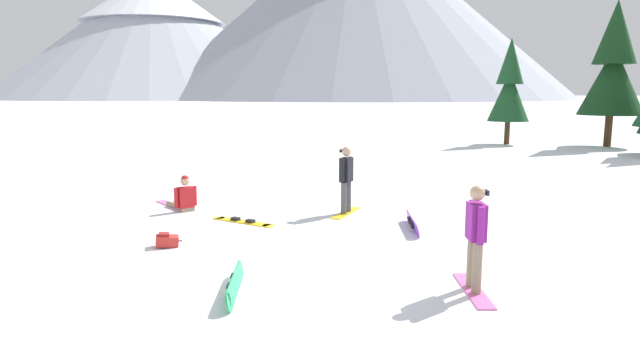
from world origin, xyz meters
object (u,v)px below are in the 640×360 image
object	(u,v)px
snowboarder_foreground	(476,236)
loose_snowboard_near_right	(235,284)
loose_snowboard_near_left	(412,223)
loose_snowboard_far_spare	(243,221)
pine_tree_broad	(613,67)
backpack_red	(167,240)
snowboarder_midground	(346,178)
snowboarder_background	(183,198)
pine_tree_young	(509,87)

from	to	relation	value
snowboarder_foreground	loose_snowboard_near_right	xyz separation A→B (m)	(-3.70, -0.62, -0.74)
loose_snowboard_near_left	loose_snowboard_far_spare	size ratio (longest dim) A/B	1.01
snowboarder_foreground	loose_snowboard_near_left	bearing A→B (deg)	102.81
loose_snowboard_near_right	pine_tree_broad	world-z (taller)	pine_tree_broad
loose_snowboard_near_right	backpack_red	world-z (taller)	backpack_red
loose_snowboard_near_left	backpack_red	bearing A→B (deg)	-156.35
snowboarder_midground	snowboarder_background	distance (m)	4.36
pine_tree_young	backpack_red	bearing A→B (deg)	-114.58
loose_snowboard_near_right	pine_tree_young	bearing A→B (deg)	71.47
snowboarder_foreground	snowboarder_midground	xyz separation A→B (m)	(-2.54, 5.30, 0.03)
loose_snowboard_near_right	loose_snowboard_far_spare	bearing A→B (deg)	104.61
snowboarder_background	snowboarder_midground	bearing A→B (deg)	2.84
loose_snowboard_far_spare	pine_tree_young	xyz separation A→B (m)	(9.94, 21.51, 3.35)
snowboarder_background	loose_snowboard_near_right	size ratio (longest dim) A/B	0.86
pine_tree_young	snowboarder_background	bearing A→B (deg)	-120.28
loose_snowboard_far_spare	loose_snowboard_near_left	bearing A→B (deg)	-1.38
snowboarder_background	pine_tree_broad	xyz separation A→B (m)	(17.31, 19.78, 4.09)
snowboarder_midground	snowboarder_background	bearing A→B (deg)	-177.16
loose_snowboard_near_left	backpack_red	distance (m)	5.40
loose_snowboard_far_spare	pine_tree_young	world-z (taller)	pine_tree_young
snowboarder_foreground	snowboarder_midground	distance (m)	5.88
snowboarder_background	pine_tree_young	xyz separation A→B (m)	(11.90, 20.39, 3.05)
loose_snowboard_near_left	pine_tree_broad	xyz separation A→B (m)	(11.33, 21.00, 4.27)
loose_snowboard_near_left	loose_snowboard_far_spare	distance (m)	4.02
snowboarder_foreground	backpack_red	distance (m)	6.12
pine_tree_young	snowboarder_midground	bearing A→B (deg)	-110.61
loose_snowboard_near_left	loose_snowboard_near_right	size ratio (longest dim) A/B	0.98
snowboarder_background	loose_snowboard_near_right	xyz separation A→B (m)	(3.16, -5.71, -0.18)
snowboarder_foreground	pine_tree_young	world-z (taller)	pine_tree_young
snowboarder_background	loose_snowboard_far_spare	size ratio (longest dim) A/B	0.88
snowboarder_foreground	pine_tree_young	distance (m)	26.09
snowboarder_midground	loose_snowboard_near_left	world-z (taller)	snowboarder_midground
pine_tree_broad	pine_tree_young	bearing A→B (deg)	173.51
snowboarder_foreground	snowboarder_background	bearing A→B (deg)	143.42
backpack_red	pine_tree_young	distance (m)	26.35
snowboarder_midground	backpack_red	bearing A→B (deg)	-132.39
snowboarder_foreground	loose_snowboard_near_left	size ratio (longest dim) A/B	0.95
backpack_red	snowboarder_foreground	bearing A→B (deg)	-16.28
snowboarder_background	pine_tree_young	size ratio (longest dim) A/B	0.25
snowboarder_foreground	backpack_red	xyz separation A→B (m)	(-5.83, 1.70, -0.76)
pine_tree_broad	snowboarder_background	bearing A→B (deg)	-131.20
loose_snowboard_near_left	backpack_red	world-z (taller)	backpack_red
snowboarder_foreground	snowboarder_background	xyz separation A→B (m)	(-6.86, 5.09, -0.56)
snowboarder_foreground	loose_snowboard_far_spare	xyz separation A→B (m)	(-4.90, 3.97, -0.87)
snowboarder_foreground	loose_snowboard_near_right	world-z (taller)	snowboarder_foreground
snowboarder_midground	pine_tree_broad	world-z (taller)	pine_tree_broad
loose_snowboard_near_right	loose_snowboard_near_left	bearing A→B (deg)	57.83
loose_snowboard_far_spare	pine_tree_broad	xyz separation A→B (m)	(15.35, 20.90, 4.40)
snowboarder_midground	pine_tree_broad	bearing A→B (deg)	56.40
snowboarder_background	loose_snowboard_far_spare	xyz separation A→B (m)	(1.96, -1.12, -0.30)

